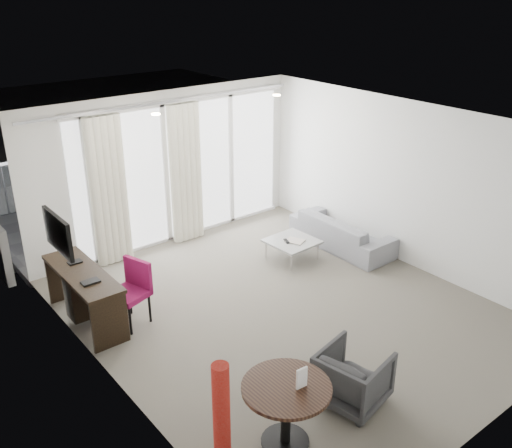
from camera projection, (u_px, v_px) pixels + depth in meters
floor at (283, 310)px, 7.94m from camera, size 5.00×6.00×0.00m
ceiling at (287, 126)px, 6.89m from camera, size 5.00×6.00×0.00m
wall_left at (106, 284)px, 5.99m from camera, size 0.00×6.00×2.60m
wall_right at (406, 184)px, 8.84m from camera, size 0.00×6.00×2.60m
wall_front at (498, 326)px, 5.26m from camera, size 5.00×0.00×2.60m
window_panel at (183, 171)px, 9.77m from camera, size 4.00×0.02×2.38m
window_frame at (184, 171)px, 9.76m from camera, size 4.10×0.06×2.44m
curtain_left at (109, 192)px, 8.82m from camera, size 0.60×0.20×2.38m
curtain_right at (186, 174)px, 9.62m from camera, size 0.60×0.20×2.38m
curtain_track at (168, 102)px, 8.98m from camera, size 4.80×0.04×0.04m
downlight_a at (156, 114)px, 7.53m from camera, size 0.12×0.12×0.02m
downlight_b at (277, 95)px, 8.73m from camera, size 0.12×0.12×0.02m
desk at (85, 297)px, 7.54m from camera, size 0.50×1.58×0.74m
tv at (58, 233)px, 7.04m from camera, size 0.05×0.80×0.50m
desk_chair at (129, 295)px, 7.45m from camera, size 0.60×0.58×0.88m
round_table at (286, 415)px, 5.54m from camera, size 1.03×1.03×0.70m
menu_card at (301, 385)px, 5.38m from camera, size 0.12×0.03×0.22m
red_lamp at (222, 423)px, 5.05m from camera, size 0.32×0.32×1.26m
tub_armchair at (353, 377)px, 6.11m from camera, size 0.82×0.80×0.63m
coffee_table at (292, 249)px, 9.31m from camera, size 0.76×0.76×0.33m
remote at (287, 240)px, 9.19m from camera, size 0.09×0.15×0.02m
magazine at (295, 239)px, 9.20m from camera, size 0.29×0.32×0.02m
sofa at (342, 232)px, 9.69m from camera, size 0.73×1.87×0.55m
terrace_slab at (146, 212)px, 11.36m from camera, size 5.60×3.00×0.12m
rattan_chair_a at (192, 180)px, 11.77m from camera, size 0.60×0.60×0.79m
rattan_chair_b at (190, 169)px, 12.45m from camera, size 0.59×0.59×0.81m
rattan_table at (201, 195)px, 11.34m from camera, size 0.68×0.68×0.52m
balustrade at (111, 168)px, 12.18m from camera, size 5.50×0.06×1.05m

